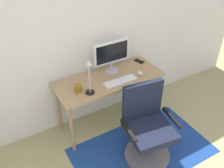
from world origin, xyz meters
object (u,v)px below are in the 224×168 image
desk (109,84)px  monitor (111,54)px  coffee_cup (78,88)px  computer_mouse (140,73)px  cell_phone (139,61)px  desk_lamp (89,72)px  office_chair (147,130)px  keyboard (120,81)px

desk → monitor: 0.39m
monitor → coffee_cup: bearing=-160.8°
computer_mouse → cell_phone: bearing=56.4°
coffee_cup → desk_lamp: bearing=-42.2°
monitor → desk_lamp: bearing=-147.5°
office_chair → keyboard: bearing=100.3°
computer_mouse → office_chair: size_ratio=0.11×
monitor → desk_lamp: (-0.46, -0.29, 0.03)m
desk → coffee_cup: 0.47m
cell_phone → keyboard: bearing=-165.5°
desk → monitor: (0.12, 0.14, 0.34)m
monitor → cell_phone: size_ratio=3.50×
coffee_cup → keyboard: bearing=-8.8°
desk → keyboard: (0.09, -0.14, 0.10)m
keyboard → computer_mouse: (0.31, 0.02, 0.01)m
coffee_cup → cell_phone: (1.03, 0.22, -0.04)m
computer_mouse → desk_lamp: 0.79m
office_chair → desk: bearing=106.7°
desk → desk_lamp: (-0.34, -0.15, 0.37)m
monitor → coffee_cup: size_ratio=5.49×
desk → office_chair: 0.77m
cell_phone → desk_lamp: bearing=-177.9°
computer_mouse → cell_phone: computer_mouse is taller
coffee_cup → desk_lamp: desk_lamp is taller
monitor → cell_phone: monitor is taller
desk → desk_lamp: bearing=-155.9°
monitor → desk_lamp: desk_lamp is taller
computer_mouse → cell_phone: size_ratio=0.74×
cell_phone → monitor: bearing=165.8°
monitor → keyboard: (-0.03, -0.28, -0.25)m
coffee_cup → cell_phone: 1.05m
desk → computer_mouse: computer_mouse is taller
desk_lamp → computer_mouse: bearing=2.6°
desk → cell_phone: (0.58, 0.16, 0.09)m
keyboard → cell_phone: keyboard is taller
computer_mouse → coffee_cup: (-0.84, 0.06, 0.03)m
desk → cell_phone: size_ratio=10.01×
cell_phone → office_chair: 1.06m
desk → desk_lamp: size_ratio=3.15×
monitor → cell_phone: bearing=2.4°
office_chair → computer_mouse: bearing=72.2°
monitor → computer_mouse: 0.45m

